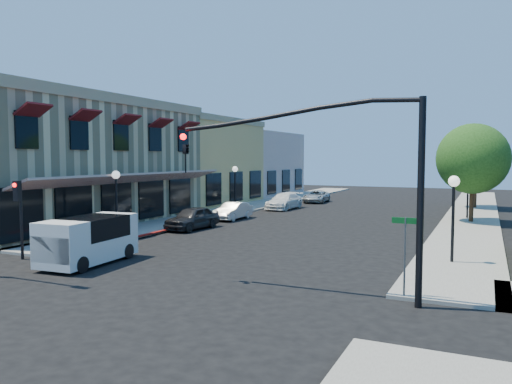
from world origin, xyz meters
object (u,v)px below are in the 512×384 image
at_px(street_tree_a, 473,159).
at_px(parked_car_d, 317,196).
at_px(street_tree_b, 476,154).
at_px(lamppost_right_far, 468,180).
at_px(signal_mast_arm, 346,164).
at_px(street_name_sign, 405,244).
at_px(parked_car_c, 284,201).
at_px(lamppost_left_near, 116,186).
at_px(secondary_signal, 19,205).
at_px(white_van, 88,237).
at_px(lamppost_left_far, 235,177).
at_px(lamppost_right_near, 454,197).
at_px(parked_car_a, 192,218).
at_px(parked_car_b, 233,211).

xyz_separation_m(street_tree_a, parked_car_d, (-13.77, 10.00, -3.62)).
distance_m(street_tree_a, street_tree_b, 10.01).
height_order(street_tree_a, lamppost_right_far, street_tree_a).
relative_size(signal_mast_arm, street_name_sign, 3.20).
bearing_deg(parked_car_c, lamppost_left_near, -97.38).
relative_size(secondary_signal, white_van, 0.76).
height_order(signal_mast_arm, lamppost_left_far, signal_mast_arm).
relative_size(signal_mast_arm, parked_car_c, 1.76).
bearing_deg(street_name_sign, lamppost_left_far, 128.94).
relative_size(white_van, parked_car_c, 0.96).
height_order(lamppost_left_near, lamppost_right_near, same).
height_order(parked_car_a, parked_car_c, parked_car_a).
bearing_deg(street_name_sign, lamppost_right_near, 80.22).
height_order(street_name_sign, lamppost_right_near, lamppost_right_near).
bearing_deg(signal_mast_arm, parked_car_a, 138.94).
relative_size(street_name_sign, lamppost_left_near, 0.70).
relative_size(secondary_signal, lamppost_right_far, 0.93).
distance_m(secondary_signal, parked_car_a, 10.87).
height_order(secondary_signal, lamppost_right_near, lamppost_right_near).
bearing_deg(parked_car_a, street_tree_b, 57.45).
height_order(lamppost_left_far, parked_car_d, lamppost_left_far).
height_order(street_tree_b, parked_car_d, street_tree_b).
xyz_separation_m(lamppost_left_near, parked_car_b, (2.35, 9.15, -2.14)).
relative_size(lamppost_right_near, parked_car_b, 0.99).
height_order(street_tree_b, lamppost_right_near, street_tree_b).
xyz_separation_m(signal_mast_arm, white_van, (-10.67, 0.46, -3.00)).
relative_size(street_tree_a, lamppost_left_far, 1.82).
height_order(lamppost_right_far, parked_car_d, lamppost_right_far).
bearing_deg(street_name_sign, parked_car_c, 119.69).
height_order(white_van, parked_car_c, white_van).
bearing_deg(street_name_sign, parked_car_d, 112.71).
height_order(lamppost_left_near, white_van, lamppost_left_near).
xyz_separation_m(street_tree_a, signal_mast_arm, (-2.94, -20.50, -0.11)).
bearing_deg(white_van, lamppost_left_near, 121.41).
distance_m(lamppost_right_near, parked_car_c, 22.12).
bearing_deg(lamppost_left_near, parked_car_d, 81.64).
bearing_deg(secondary_signal, street_tree_a, 50.79).
xyz_separation_m(street_tree_b, signal_mast_arm, (-2.94, -30.50, -0.46)).
bearing_deg(street_tree_a, parked_car_a, -146.31).
distance_m(street_name_sign, lamppost_left_near, 17.05).
height_order(lamppost_left_far, parked_car_c, lamppost_left_far).
height_order(lamppost_left_near, lamppost_right_far, same).
bearing_deg(lamppost_left_far, street_tree_a, 0.00).
bearing_deg(street_tree_a, secondary_signal, -129.21).
distance_m(street_name_sign, parked_car_c, 26.27).
distance_m(lamppost_left_near, lamppost_right_far, 23.35).
distance_m(lamppost_left_far, white_van, 20.45).
bearing_deg(parked_car_b, parked_car_d, 86.33).
xyz_separation_m(lamppost_left_far, lamppost_right_far, (17.00, 2.00, 0.00)).
relative_size(lamppost_left_near, parked_car_a, 0.89).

